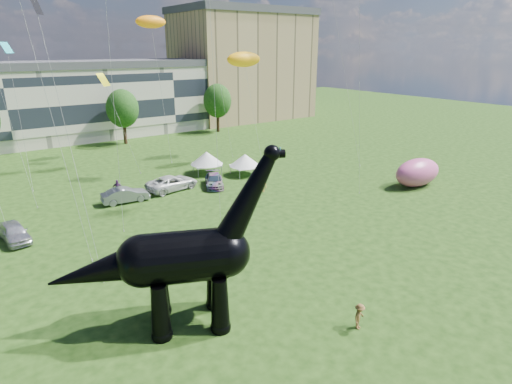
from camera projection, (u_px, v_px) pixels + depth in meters
ground at (303, 309)px, 26.40m from camera, size 220.00×220.00×0.00m
terrace_row at (3, 109)px, 67.50m from camera, size 78.00×11.00×12.00m
apartment_block at (243, 67)px, 94.87m from camera, size 28.00×18.00×22.00m
tree_mid_right at (122, 106)px, 69.41m from camera, size 5.20×5.20×9.44m
tree_far_right at (217, 98)px, 79.42m from camera, size 5.20×5.20×9.44m
dinosaur_sculpture at (176, 260)px, 23.83m from camera, size 12.80×7.07×10.79m
car_silver at (14, 232)px, 35.42m from camera, size 2.27×4.71×1.55m
car_grey at (125, 195)px, 44.28m from camera, size 4.94×2.16×1.58m
car_white at (172, 183)px, 48.14m from camera, size 6.27×3.55×1.65m
car_dark at (214, 181)px, 49.37m from camera, size 3.94×5.20×1.40m
gazebo_near at (207, 158)px, 54.06m from camera, size 4.99×4.99×2.83m
gazebo_far at (245, 160)px, 53.49m from camera, size 4.35×4.35×2.68m
inflatable_pink at (417, 172)px, 49.30m from camera, size 6.62×3.58×3.22m
visitors at (148, 221)px, 37.50m from camera, size 52.83×34.13×1.90m
kites at (151, 1)px, 47.83m from camera, size 57.81×33.85×29.97m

